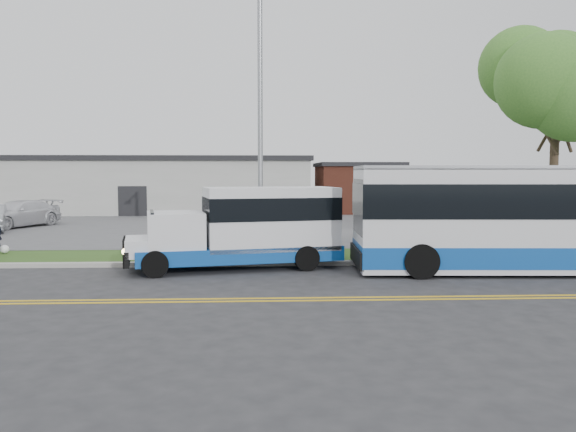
{
  "coord_description": "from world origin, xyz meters",
  "views": [
    {
      "loc": [
        3.05,
        -17.62,
        3.12
      ],
      "look_at": [
        3.97,
        2.1,
        1.6
      ],
      "focal_mm": 35.0,
      "sensor_mm": 36.0,
      "label": 1
    }
  ],
  "objects_px": {
    "streetlight_near": "(260,114)",
    "parked_car_b": "(18,214)",
    "transit_bus": "(546,218)",
    "shuttle_bus": "(250,225)",
    "tree_east": "(557,90)"
  },
  "relations": [
    {
      "from": "streetlight_near",
      "to": "parked_car_b",
      "type": "height_order",
      "value": "streetlight_near"
    },
    {
      "from": "streetlight_near",
      "to": "parked_car_b",
      "type": "bearing_deg",
      "value": 139.66
    },
    {
      "from": "transit_bus",
      "to": "shuttle_bus",
      "type": "bearing_deg",
      "value": 176.17
    },
    {
      "from": "streetlight_near",
      "to": "transit_bus",
      "type": "relative_size",
      "value": 0.78
    },
    {
      "from": "shuttle_bus",
      "to": "parked_car_b",
      "type": "height_order",
      "value": "shuttle_bus"
    },
    {
      "from": "streetlight_near",
      "to": "tree_east",
      "type": "bearing_deg",
      "value": 1.42
    },
    {
      "from": "streetlight_near",
      "to": "shuttle_bus",
      "type": "bearing_deg",
      "value": -99.91
    },
    {
      "from": "streetlight_near",
      "to": "parked_car_b",
      "type": "relative_size",
      "value": 1.87
    },
    {
      "from": "shuttle_bus",
      "to": "transit_bus",
      "type": "distance_m",
      "value": 9.44
    },
    {
      "from": "tree_east",
      "to": "streetlight_near",
      "type": "xyz_separation_m",
      "value": [
        -11.0,
        -0.27,
        -0.97
      ]
    },
    {
      "from": "transit_bus",
      "to": "parked_car_b",
      "type": "bearing_deg",
      "value": 150.03
    },
    {
      "from": "shuttle_bus",
      "to": "parked_car_b",
      "type": "bearing_deg",
      "value": 122.64
    },
    {
      "from": "streetlight_near",
      "to": "transit_bus",
      "type": "bearing_deg",
      "value": -19.02
    },
    {
      "from": "tree_east",
      "to": "parked_car_b",
      "type": "xyz_separation_m",
      "value": [
        -24.57,
        11.25,
        -5.37
      ]
    },
    {
      "from": "streetlight_near",
      "to": "shuttle_bus",
      "type": "xyz_separation_m",
      "value": [
        -0.35,
        -1.99,
        -3.82
      ]
    }
  ]
}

